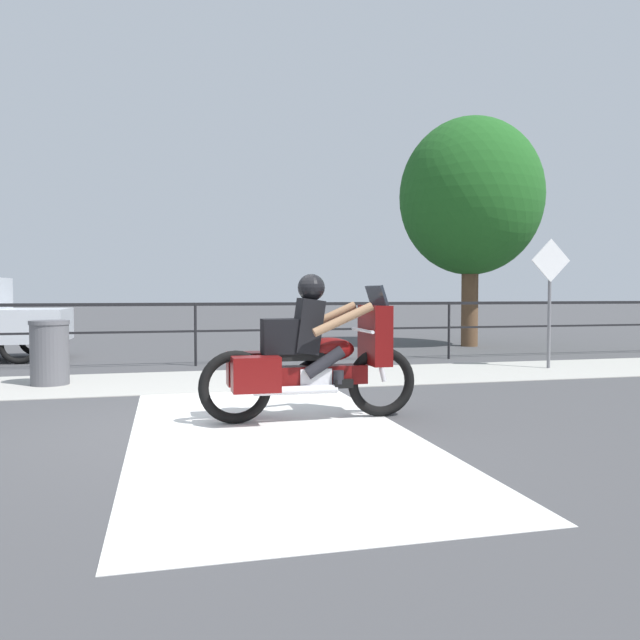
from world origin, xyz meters
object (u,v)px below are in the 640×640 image
tree_behind_sign (471,197)px  motorcycle (311,355)px  street_sign (550,286)px  trash_bin (50,353)px

tree_behind_sign → motorcycle: bearing=-126.9°
street_sign → tree_behind_sign: size_ratio=0.40×
motorcycle → trash_bin: size_ratio=2.48×
tree_behind_sign → street_sign: bearing=-100.2°
motorcycle → tree_behind_sign: bearing=48.1°
trash_bin → street_sign: street_sign is taller
trash_bin → street_sign: (8.31, 0.00, 1.00)m
motorcycle → trash_bin: bearing=128.2°
street_sign → motorcycle: bearing=-146.9°
trash_bin → tree_behind_sign: tree_behind_sign is taller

